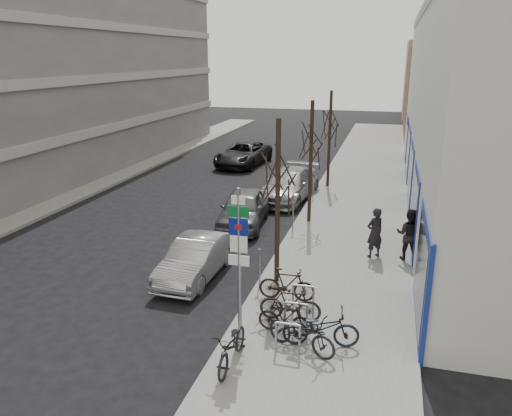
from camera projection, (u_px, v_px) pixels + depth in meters
The scene contains 25 objects.
ground at pixel (158, 327), 14.00m from camera, with size 120.00×120.00×0.00m, color black.
sidewalk_east at pixel (351, 226), 22.07m from camera, with size 5.00×70.00×0.15m, color slate.
sidewalk_west at pixel (50, 200), 25.96m from camera, with size 3.00×70.00×0.15m, color slate.
brick_building_far at pixel (473, 93), 46.47m from camera, with size 12.00×14.00×8.00m, color brown.
tan_building_far at pixel (461, 80), 60.04m from camera, with size 13.00×12.00×9.00m, color #937A5B.
highway_sign_pole at pixel (239, 254), 12.66m from camera, with size 0.55×0.10×4.20m.
bike_rack at pixel (296, 313), 13.40m from camera, with size 0.66×2.26×0.83m.
tree_near at pixel (278, 164), 15.37m from camera, with size 1.80×1.80×5.50m.
tree_mid at pixel (312, 133), 21.37m from camera, with size 1.80×1.80×5.50m.
tree_far at pixel (330, 116), 27.37m from camera, with size 1.80×1.80×5.50m.
meter_front at pixel (260, 264), 15.96m from camera, with size 0.10×0.08×1.27m.
meter_mid at pixel (293, 213), 21.03m from camera, with size 0.10×0.08×1.27m.
meter_back at pixel (313, 183), 26.11m from camera, with size 0.10×0.08×1.27m.
bike_near_left at pixel (232, 343), 11.87m from camera, with size 0.58×1.93×1.18m, color black.
bike_near_right at pixel (285, 317), 13.27m from camera, with size 0.46×1.54×0.93m, color black.
bike_mid_curb at pixel (321, 325), 12.65m from camera, with size 0.59×1.96×1.20m, color black.
bike_mid_inner at pixel (290, 304), 13.88m from camera, with size 0.52×1.75×1.06m, color black.
bike_far_curb at pixel (302, 329), 12.45m from camera, with size 0.59×1.94×1.18m, color black.
bike_far_inner at pixel (287, 284), 15.07m from camera, with size 0.52×1.74×1.06m, color black.
parked_car_front at pixel (196, 259), 16.95m from camera, with size 1.45×4.15×1.37m, color #A4A4A9.
parked_car_mid at pixel (244, 208), 22.20m from camera, with size 1.86×4.61×1.57m, color #525358.
parked_car_back at pixel (289, 185), 26.19m from camera, with size 2.22×5.46×1.59m, color #949498.
lane_car at pixel (243, 154), 34.43m from camera, with size 2.64×5.72×1.59m, color black.
pedestrian_near at pixel (375, 233), 18.23m from camera, with size 0.69×0.45×1.89m, color black.
pedestrian_far at pixel (409, 234), 18.00m from camera, with size 0.72×0.49×1.95m, color black.
Camera 1 is at (5.90, -11.25, 7.29)m, focal length 35.00 mm.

